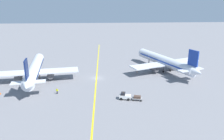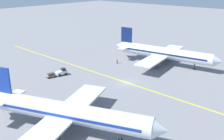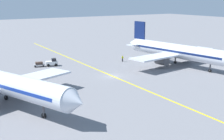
% 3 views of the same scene
% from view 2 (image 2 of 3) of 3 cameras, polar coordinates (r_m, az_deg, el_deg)
% --- Properties ---
extents(ground_plane, '(400.00, 400.00, 0.00)m').
position_cam_2_polar(ground_plane, '(69.35, 3.24, -2.78)').
color(ground_plane, slate).
extents(apron_yellow_centreline, '(4.25, 119.95, 0.01)m').
position_cam_2_polar(apron_yellow_centreline, '(69.35, 3.24, -2.77)').
color(apron_yellow_centreline, yellow).
rests_on(apron_yellow_centreline, ground).
extents(airplane_at_gate, '(28.45, 35.51, 10.60)m').
position_cam_2_polar(airplane_at_gate, '(84.64, 11.14, 3.62)').
color(airplane_at_gate, silver).
rests_on(airplane_at_gate, ground).
extents(airplane_adjacent_stand, '(28.02, 34.23, 10.60)m').
position_cam_2_polar(airplane_adjacent_stand, '(47.23, -9.89, -9.14)').
color(airplane_adjacent_stand, silver).
rests_on(airplane_adjacent_stand, ground).
extents(baggage_tug_white, '(3.28, 2.35, 2.11)m').
position_cam_2_polar(baggage_tug_white, '(75.73, -10.85, -0.44)').
color(baggage_tug_white, white).
rests_on(baggage_tug_white, ground).
extents(baggage_cart_trailing, '(2.87, 2.00, 1.24)m').
position_cam_2_polar(baggage_cart_trailing, '(74.61, -13.14, -1.03)').
color(baggage_cart_trailing, gray).
rests_on(baggage_cart_trailing, ground).
extents(ground_crew_worker, '(0.58, 0.24, 1.68)m').
position_cam_2_polar(ground_crew_worker, '(84.63, 1.12, 2.01)').
color(ground_crew_worker, '#23232D').
rests_on(ground_crew_worker, ground).
extents(traffic_cone_near_nose, '(0.32, 0.32, 0.55)m').
position_cam_2_polar(traffic_cone_near_nose, '(96.64, 7.56, 3.64)').
color(traffic_cone_near_nose, orange).
rests_on(traffic_cone_near_nose, ground).
extents(traffic_cone_mid_apron, '(0.32, 0.32, 0.55)m').
position_cam_2_polar(traffic_cone_mid_apron, '(55.76, -2.03, -8.18)').
color(traffic_cone_mid_apron, orange).
rests_on(traffic_cone_mid_apron, ground).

